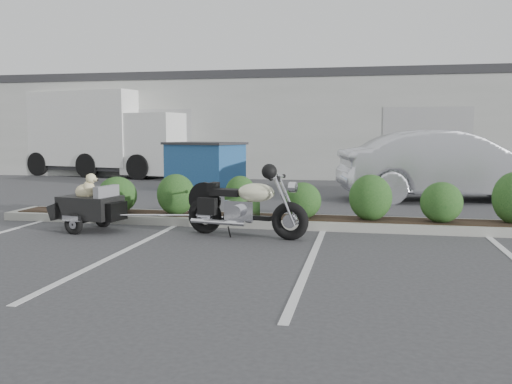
% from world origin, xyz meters
% --- Properties ---
extents(ground, '(90.00, 90.00, 0.00)m').
position_xyz_m(ground, '(0.00, 0.00, 0.00)').
color(ground, '#38383A').
rests_on(ground, ground).
extents(planter_kerb, '(12.00, 1.00, 0.15)m').
position_xyz_m(planter_kerb, '(1.00, 2.20, 0.07)').
color(planter_kerb, '#9E9E93').
rests_on(planter_kerb, ground).
extents(building, '(26.00, 10.00, 4.00)m').
position_xyz_m(building, '(0.00, 17.00, 2.00)').
color(building, '#9EA099').
rests_on(building, ground).
extents(motorcycle, '(2.13, 0.88, 1.23)m').
position_xyz_m(motorcycle, '(-0.02, 0.98, 0.49)').
color(motorcycle, black).
rests_on(motorcycle, ground).
extents(pet_trailer, '(1.73, 0.98, 1.02)m').
position_xyz_m(pet_trailer, '(-2.79, 1.00, 0.43)').
color(pet_trailer, black).
rests_on(pet_trailer, ground).
extents(sedan, '(5.62, 2.89, 1.77)m').
position_xyz_m(sedan, '(3.94, 6.64, 0.88)').
color(sedan, silver).
rests_on(sedan, ground).
extents(dumpster, '(2.56, 2.17, 1.43)m').
position_xyz_m(dumpster, '(-2.80, 8.02, 0.72)').
color(dumpster, '#1B4D88').
rests_on(dumpster, ground).
extents(delivery_truck, '(7.56, 3.84, 3.31)m').
position_xyz_m(delivery_truck, '(-8.10, 12.54, 1.59)').
color(delivery_truck, silver).
rests_on(delivery_truck, ground).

